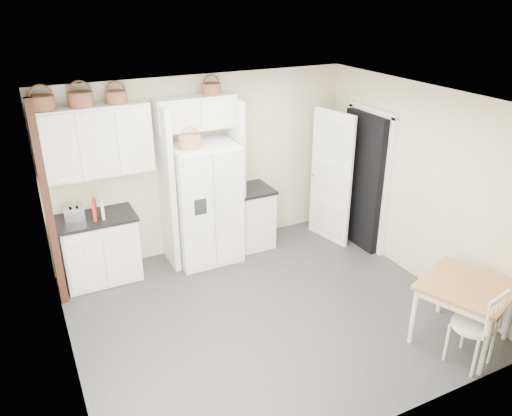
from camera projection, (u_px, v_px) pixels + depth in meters
floor at (266, 312)px, 6.18m from camera, size 4.50×4.50×0.00m
ceiling at (268, 102)px, 5.12m from camera, size 4.50×4.50×0.00m
wall_back at (204, 165)px, 7.29m from camera, size 4.50×0.00×4.50m
wall_left at (57, 261)px, 4.73m from camera, size 0.00×4.00×4.00m
wall_right at (418, 185)px, 6.56m from camera, size 0.00×4.00×4.00m
refrigerator at (205, 203)px, 7.08m from camera, size 0.90×0.72×1.74m
base_cab_left at (100, 249)px, 6.72m from camera, size 0.96×0.61×0.89m
base_cab_right at (252, 217)px, 7.65m from camera, size 0.51×0.61×0.89m
dining_table at (462, 313)px, 5.53m from camera, size 1.16×1.16×0.75m
windsor_chair at (473, 325)px, 5.16m from camera, size 0.55×0.51×0.96m
counter_left at (96, 218)px, 6.53m from camera, size 1.00×0.65×0.04m
counter_right at (252, 189)px, 7.46m from camera, size 0.55×0.65×0.04m
toaster at (75, 214)px, 6.39m from camera, size 0.26×0.17×0.17m
cookbook_red at (95, 210)px, 6.40m from camera, size 0.08×0.18×0.27m
cookbook_cream at (102, 209)px, 6.44m from camera, size 0.06×0.17×0.25m
basket_upper_a at (42, 103)px, 5.86m from camera, size 0.30×0.30×0.17m
basket_upper_b at (81, 99)px, 6.03m from camera, size 0.30×0.30×0.18m
basket_upper_c at (116, 97)px, 6.21m from camera, size 0.26×0.26×0.15m
basket_bridge_b at (211, 89)px, 6.73m from camera, size 0.26×0.26×0.15m
basket_fridge_a at (190, 142)px, 6.52m from camera, size 0.29×0.29×0.16m
upper_cabinet at (95, 141)px, 6.29m from camera, size 1.40×0.34×0.90m
bridge_cabinet at (195, 113)px, 6.75m from camera, size 1.12×0.34×0.45m
fridge_panel_left at (167, 189)px, 6.83m from camera, size 0.08×0.60×2.30m
fridge_panel_right at (235, 177)px, 7.25m from camera, size 0.08×0.60×2.30m
trim_post at (48, 208)px, 5.86m from camera, size 0.09×0.09×2.60m
doorway_void at (364, 181)px, 7.46m from camera, size 0.18×0.85×2.05m
door_slab at (331, 178)px, 7.59m from camera, size 0.21×0.79×2.05m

